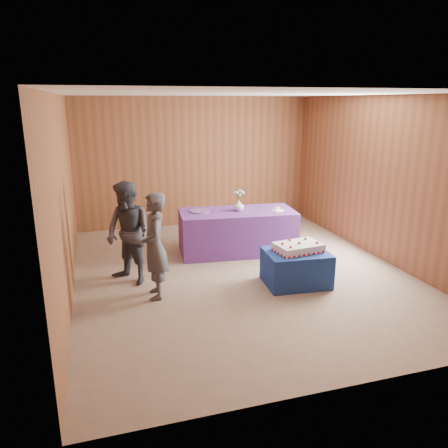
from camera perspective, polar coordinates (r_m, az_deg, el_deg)
name	(u,v)px	position (r m, az deg, el deg)	size (l,w,h in m)	color
ground	(240,272)	(6.92, 2.13, -6.32)	(6.00, 6.00, 0.00)	gray
room_shell	(241,158)	(6.46, 2.30, 8.66)	(5.04, 6.04, 2.72)	brown
cake_table	(296,268)	(6.50, 9.39, -5.66)	(0.90, 0.70, 0.50)	navy
serving_table	(237,232)	(7.72, 1.74, -0.99)	(2.00, 0.90, 0.75)	#693593
sheet_cake	(298,247)	(6.42, 9.66, -3.01)	(0.73, 0.55, 0.16)	white
vase	(239,205)	(7.62, 1.93, 2.44)	(0.18, 0.18, 0.19)	silver
flower_spray	(239,193)	(7.57, 1.94, 4.11)	(0.20, 0.21, 0.16)	#306E2C
platter	(200,211)	(7.58, -3.12, 1.70)	(0.36, 0.36, 0.02)	#7851A3
plate	(277,210)	(7.68, 6.99, 1.76)	(0.22, 0.22, 0.01)	white
cake_slice	(277,208)	(7.67, 7.00, 2.04)	(0.07, 0.07, 0.08)	white
knife	(280,213)	(7.52, 7.36, 1.42)	(0.26, 0.02, 0.00)	#BBBCC0
guest_left	(155,246)	(5.92, -9.05, -2.87)	(0.53, 0.35, 1.46)	#3D3D48
guest_right	(128,234)	(6.45, -12.37, -1.23)	(0.74, 0.57, 1.51)	#353640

